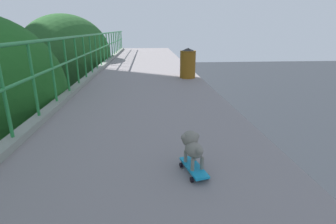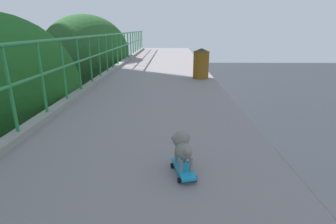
{
  "view_description": "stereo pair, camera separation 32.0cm",
  "coord_description": "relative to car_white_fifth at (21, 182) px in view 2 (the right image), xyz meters",
  "views": [
    {
      "loc": [
        1.48,
        -0.61,
        7.63
      ],
      "look_at": [
        1.76,
        2.84,
        6.5
      ],
      "focal_mm": 27.41,
      "sensor_mm": 36.0,
      "label": 1
    },
    {
      "loc": [
        1.8,
        -0.62,
        7.63
      ],
      "look_at": [
        1.76,
        2.84,
        6.5
      ],
      "focal_mm": 27.41,
      "sensor_mm": 36.0,
      "label": 2
    }
  ],
  "objects": [
    {
      "name": "litter_bin",
      "position": [
        8.04,
        -2.9,
        6.02
      ],
      "size": [
        0.47,
        0.47,
        0.87
      ],
      "color": "brown",
      "rests_on": "overpass_deck"
    },
    {
      "name": "toy_skateboard",
      "position": [
        7.29,
        -8.21,
        5.63
      ],
      "size": [
        0.26,
        0.47,
        0.08
      ],
      "color": "#1695C8",
      "rests_on": "overpass_deck"
    },
    {
      "name": "car_white_fifth",
      "position": [
        0.0,
        0.0,
        0.0
      ],
      "size": [
        1.83,
        4.5,
        1.37
      ],
      "color": "silver",
      "rests_on": "ground"
    },
    {
      "name": "small_dog",
      "position": [
        7.28,
        -8.14,
        5.86
      ],
      "size": [
        0.23,
        0.39,
        0.34
      ],
      "color": "slate",
      "rests_on": "toy_skateboard"
    },
    {
      "name": "roadside_tree_far",
      "position": [
        2.99,
        2.31,
        5.77
      ],
      "size": [
        4.13,
        4.13,
        8.29
      ],
      "color": "#49432C",
      "rests_on": "ground"
    },
    {
      "name": "city_bus",
      "position": [
        -3.86,
        18.33,
        1.24
      ],
      "size": [
        2.62,
        10.2,
        3.34
      ],
      "color": "red",
      "rests_on": "ground"
    }
  ]
}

